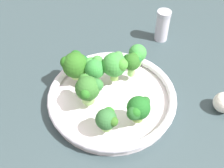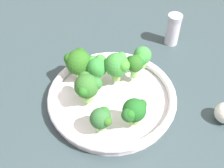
% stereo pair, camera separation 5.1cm
% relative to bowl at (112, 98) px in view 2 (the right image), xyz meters
% --- Properties ---
extents(ground_plane, '(1.30, 1.30, 0.03)m').
position_rel_bowl_xyz_m(ground_plane, '(-0.03, 0.02, -0.03)').
color(ground_plane, '#334447').
extents(bowl, '(0.30, 0.30, 0.03)m').
position_rel_bowl_xyz_m(bowl, '(0.00, 0.00, 0.00)').
color(bowl, white).
rests_on(bowl, ground_plane).
extents(broccoli_floret_0, '(0.06, 0.06, 0.07)m').
position_rel_bowl_xyz_m(broccoli_floret_0, '(-0.00, -0.10, 0.05)').
color(broccoli_floret_0, '#94BD60').
rests_on(broccoli_floret_0, bowl).
extents(broccoli_floret_1, '(0.06, 0.06, 0.07)m').
position_rel_bowl_xyz_m(broccoli_floret_1, '(0.05, -0.03, 0.06)').
color(broccoli_floret_1, '#8CC262').
rests_on(broccoli_floret_1, bowl).
extents(broccoli_floret_2, '(0.05, 0.05, 0.05)m').
position_rel_bowl_xyz_m(broccoli_floret_2, '(0.09, 0.04, 0.05)').
color(broccoli_floret_2, '#8EC766').
rests_on(broccoli_floret_2, bowl).
extents(broccoli_floret_3, '(0.05, 0.05, 0.06)m').
position_rel_bowl_xyz_m(broccoli_floret_3, '(-0.02, -0.06, 0.05)').
color(broccoli_floret_3, '#96C35D').
rests_on(broccoli_floret_3, bowl).
extents(broccoli_floret_4, '(0.04, 0.04, 0.06)m').
position_rel_bowl_xyz_m(broccoli_floret_4, '(-0.08, 0.01, 0.06)').
color(broccoli_floret_4, '#90D669').
rests_on(broccoli_floret_4, bowl).
extents(broccoli_floret_5, '(0.06, 0.05, 0.06)m').
position_rel_bowl_xyz_m(broccoli_floret_5, '(0.03, 0.08, 0.05)').
color(broccoli_floret_5, '#85B04E').
rests_on(broccoli_floret_5, bowl).
extents(broccoli_floret_6, '(0.05, 0.04, 0.06)m').
position_rel_bowl_xyz_m(broccoli_floret_6, '(-0.11, 0.00, 0.05)').
color(broccoli_floret_6, '#79B158').
rests_on(broccoli_floret_6, bowl).
extents(broccoli_floret_7, '(0.06, 0.06, 0.07)m').
position_rel_bowl_xyz_m(broccoli_floret_7, '(-0.04, -0.02, 0.06)').
color(broccoli_floret_7, '#81B34F').
rests_on(broccoli_floret_7, bowl).
extents(pepper_shaker, '(0.04, 0.04, 0.09)m').
position_rel_bowl_xyz_m(pepper_shaker, '(-0.28, -0.01, 0.03)').
color(pepper_shaker, silver).
rests_on(pepper_shaker, ground_plane).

